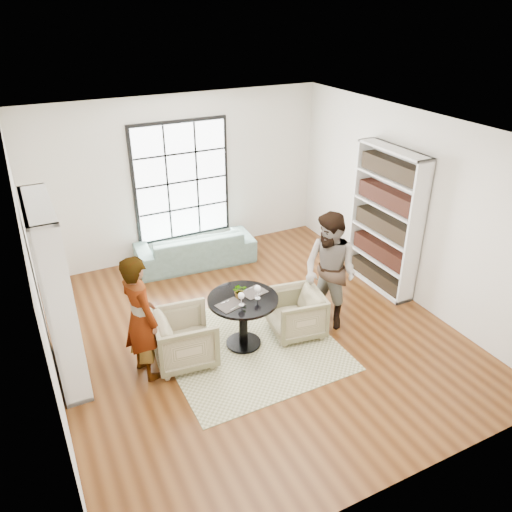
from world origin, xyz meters
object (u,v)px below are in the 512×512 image
armchair_right (296,313)px  person_right (330,272)px  wine_glass_right (258,289)px  flower_centerpiece (239,291)px  sofa (195,248)px  pedestal_table (243,311)px  person_left (140,318)px  wine_glass_left (241,296)px  armchair_left (185,338)px

armchair_right → person_right: size_ratio=0.42×
wine_glass_right → flower_centerpiece: 0.25m
sofa → armchair_right: bearing=106.0°
pedestal_table → armchair_right: 0.85m
sofa → flower_centerpiece: size_ratio=10.17×
pedestal_table → sofa: (0.26, 2.65, -0.25)m
pedestal_table → flower_centerpiece: 0.32m
person_left → wine_glass_left: person_left is taller
sofa → person_right: person_right is taller
person_left → pedestal_table: bearing=-106.5°
wine_glass_right → person_left: bearing=175.3°
person_left → armchair_left: bearing=-105.1°
armchair_right → wine_glass_right: bearing=-79.4°
sofa → armchair_right: armchair_right is taller
person_left → wine_glass_left: (1.31, -0.18, 0.05)m
pedestal_table → armchair_right: (0.82, -0.08, -0.23)m
person_left → wine_glass_right: bearing=-109.7°
sofa → armchair_left: (-1.12, -2.62, 0.05)m
sofa → person_right: bearing=116.5°
person_right → person_left: bearing=-109.8°
pedestal_table → armchair_left: bearing=177.7°
person_left → flower_centerpiece: size_ratio=8.17×
armchair_right → person_right: (0.55, 0.00, 0.56)m
flower_centerpiece → armchair_right: bearing=-7.9°
pedestal_table → sofa: 2.67m
armchair_right → wine_glass_left: 1.08m
person_right → wine_glass_right: bearing=-106.7°
person_left → flower_centerpiece: 1.37m
armchair_right → wine_glass_left: wine_glass_left is taller
armchair_left → person_left: (-0.55, -0.00, 0.50)m
person_left → wine_glass_right: 1.59m
sofa → flower_centerpiece: flower_centerpiece is taller
person_right → armchair_right: bearing=-107.5°
sofa → wine_glass_left: wine_glass_left is taller
pedestal_table → person_right: bearing=-3.3°
flower_centerpiece → wine_glass_right: bearing=-32.6°
person_right → wine_glass_right: size_ratio=8.69×
person_right → flower_centerpiece: bearing=-112.3°
flower_centerpiece → person_right: bearing=-4.8°
person_right → wine_glass_left: size_ratio=9.14×
person_right → wine_glass_right: 1.19m
flower_centerpiece → person_left: bearing=-179.8°
person_left → flower_centerpiece: person_left is taller
sofa → wine_glass_left: bearing=87.3°
armchair_left → wine_glass_right: size_ratio=3.93×
person_right → flower_centerpiece: 1.40m
pedestal_table → sofa: size_ratio=0.45×
person_left → wine_glass_right: (1.58, -0.13, 0.06)m
sofa → wine_glass_right: bearing=92.7°
armchair_left → person_right: size_ratio=0.45×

